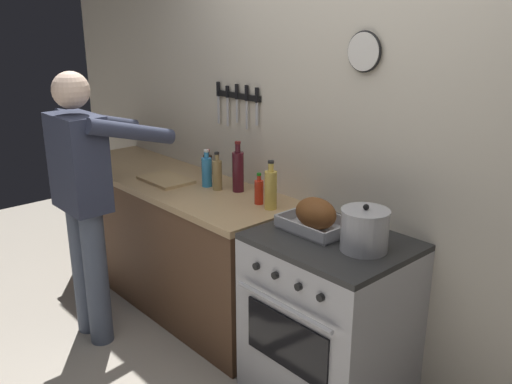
{
  "coord_description": "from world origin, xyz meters",
  "views": [
    {
      "loc": [
        1.8,
        -0.95,
        1.95
      ],
      "look_at": [
        -0.19,
        0.85,
        1.08
      ],
      "focal_mm": 38.13,
      "sensor_mm": 36.0,
      "label": 1
    }
  ],
  "objects_px": {
    "stove": "(329,319)",
    "bottle_hot_sauce": "(259,191)",
    "cutting_board": "(166,180)",
    "bottle_wine_red": "(238,171)",
    "bottle_vinegar": "(217,174)",
    "stock_pot": "(365,230)",
    "bottle_dish_soap": "(207,171)",
    "person_cook": "(85,193)",
    "bottle_cooking_oil": "(271,189)",
    "roasting_pan": "(316,216)",
    "bottle_soy_sauce": "(208,164)"
  },
  "relations": [
    {
      "from": "bottle_dish_soap",
      "to": "bottle_hot_sauce",
      "type": "bearing_deg",
      "value": 2.2
    },
    {
      "from": "bottle_wine_red",
      "to": "bottle_cooking_oil",
      "type": "bearing_deg",
      "value": -11.02
    },
    {
      "from": "bottle_wine_red",
      "to": "bottle_hot_sauce",
      "type": "bearing_deg",
      "value": -13.71
    },
    {
      "from": "bottle_hot_sauce",
      "to": "bottle_cooking_oil",
      "type": "bearing_deg",
      "value": -4.17
    },
    {
      "from": "stock_pot",
      "to": "bottle_cooking_oil",
      "type": "bearing_deg",
      "value": 174.33
    },
    {
      "from": "person_cook",
      "to": "bottle_wine_red",
      "type": "xyz_separation_m",
      "value": [
        0.46,
        0.8,
        0.08
      ]
    },
    {
      "from": "bottle_wine_red",
      "to": "person_cook",
      "type": "bearing_deg",
      "value": -120.16
    },
    {
      "from": "person_cook",
      "to": "stock_pot",
      "type": "distance_m",
      "value": 1.67
    },
    {
      "from": "bottle_soy_sauce",
      "to": "bottle_cooking_oil",
      "type": "relative_size",
      "value": 0.62
    },
    {
      "from": "bottle_vinegar",
      "to": "bottle_hot_sauce",
      "type": "bearing_deg",
      "value": 1.92
    },
    {
      "from": "cutting_board",
      "to": "bottle_soy_sauce",
      "type": "relative_size",
      "value": 2.05
    },
    {
      "from": "stock_pot",
      "to": "bottle_soy_sauce",
      "type": "relative_size",
      "value": 1.3
    },
    {
      "from": "bottle_dish_soap",
      "to": "bottle_soy_sauce",
      "type": "distance_m",
      "value": 0.29
    },
    {
      "from": "bottle_dish_soap",
      "to": "bottle_vinegar",
      "type": "relative_size",
      "value": 0.99
    },
    {
      "from": "roasting_pan",
      "to": "stock_pot",
      "type": "height_order",
      "value": "stock_pot"
    },
    {
      "from": "cutting_board",
      "to": "bottle_hot_sauce",
      "type": "bearing_deg",
      "value": 11.51
    },
    {
      "from": "bottle_soy_sauce",
      "to": "bottle_cooking_oil",
      "type": "height_order",
      "value": "bottle_cooking_oil"
    },
    {
      "from": "person_cook",
      "to": "bottle_soy_sauce",
      "type": "xyz_separation_m",
      "value": [
        0.03,
        0.89,
        0.02
      ]
    },
    {
      "from": "stock_pot",
      "to": "bottle_cooking_oil",
      "type": "height_order",
      "value": "bottle_cooking_oil"
    },
    {
      "from": "cutting_board",
      "to": "bottle_wine_red",
      "type": "distance_m",
      "value": 0.55
    },
    {
      "from": "bottle_soy_sauce",
      "to": "bottle_vinegar",
      "type": "relative_size",
      "value": 0.72
    },
    {
      "from": "person_cook",
      "to": "bottle_wine_red",
      "type": "height_order",
      "value": "person_cook"
    },
    {
      "from": "bottle_vinegar",
      "to": "bottle_cooking_oil",
      "type": "xyz_separation_m",
      "value": [
        0.48,
        0.0,
        0.02
      ]
    },
    {
      "from": "bottle_wine_red",
      "to": "stove",
      "type": "bearing_deg",
      "value": -9.56
    },
    {
      "from": "cutting_board",
      "to": "stove",
      "type": "bearing_deg",
      "value": 2.74
    },
    {
      "from": "stock_pot",
      "to": "bottle_hot_sauce",
      "type": "bearing_deg",
      "value": 174.53
    },
    {
      "from": "person_cook",
      "to": "bottle_cooking_oil",
      "type": "xyz_separation_m",
      "value": [
        0.83,
        0.72,
        0.07
      ]
    },
    {
      "from": "bottle_dish_soap",
      "to": "bottle_soy_sauce",
      "type": "xyz_separation_m",
      "value": [
        -0.22,
        0.18,
        -0.03
      ]
    },
    {
      "from": "stove",
      "to": "bottle_hot_sauce",
      "type": "height_order",
      "value": "bottle_hot_sauce"
    },
    {
      "from": "stock_pot",
      "to": "bottle_dish_soap",
      "type": "distance_m",
      "value": 1.29
    },
    {
      "from": "bottle_wine_red",
      "to": "bottle_cooking_oil",
      "type": "distance_m",
      "value": 0.38
    },
    {
      "from": "person_cook",
      "to": "roasting_pan",
      "type": "height_order",
      "value": "person_cook"
    },
    {
      "from": "cutting_board",
      "to": "bottle_dish_soap",
      "type": "bearing_deg",
      "value": 26.09
    },
    {
      "from": "person_cook",
      "to": "stock_pot",
      "type": "xyz_separation_m",
      "value": [
        1.54,
        0.65,
        0.05
      ]
    },
    {
      "from": "stove",
      "to": "bottle_vinegar",
      "type": "bearing_deg",
      "value": 175.8
    },
    {
      "from": "stove",
      "to": "bottle_vinegar",
      "type": "relative_size",
      "value": 3.69
    },
    {
      "from": "stove",
      "to": "bottle_cooking_oil",
      "type": "height_order",
      "value": "bottle_cooking_oil"
    },
    {
      "from": "stove",
      "to": "bottle_hot_sauce",
      "type": "relative_size",
      "value": 4.83
    },
    {
      "from": "bottle_soy_sauce",
      "to": "roasting_pan",
      "type": "bearing_deg",
      "value": -10.35
    },
    {
      "from": "bottle_soy_sauce",
      "to": "bottle_cooking_oil",
      "type": "distance_m",
      "value": 0.82
    },
    {
      "from": "person_cook",
      "to": "bottle_vinegar",
      "type": "relative_size",
      "value": 6.81
    },
    {
      "from": "person_cook",
      "to": "bottle_dish_soap",
      "type": "distance_m",
      "value": 0.76
    },
    {
      "from": "bottle_cooking_oil",
      "to": "cutting_board",
      "type": "bearing_deg",
      "value": -170.39
    },
    {
      "from": "cutting_board",
      "to": "bottle_cooking_oil",
      "type": "bearing_deg",
      "value": 9.61
    },
    {
      "from": "bottle_hot_sauce",
      "to": "bottle_cooking_oil",
      "type": "distance_m",
      "value": 0.11
    },
    {
      "from": "cutting_board",
      "to": "roasting_pan",
      "type": "bearing_deg",
      "value": 4.21
    },
    {
      "from": "bottle_dish_soap",
      "to": "bottle_cooking_oil",
      "type": "bearing_deg",
      "value": 1.04
    },
    {
      "from": "stock_pot",
      "to": "bottle_wine_red",
      "type": "relative_size",
      "value": 0.72
    },
    {
      "from": "stove",
      "to": "bottle_hot_sauce",
      "type": "bearing_deg",
      "value": 172.21
    },
    {
      "from": "cutting_board",
      "to": "bottle_soy_sauce",
      "type": "distance_m",
      "value": 0.32
    }
  ]
}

